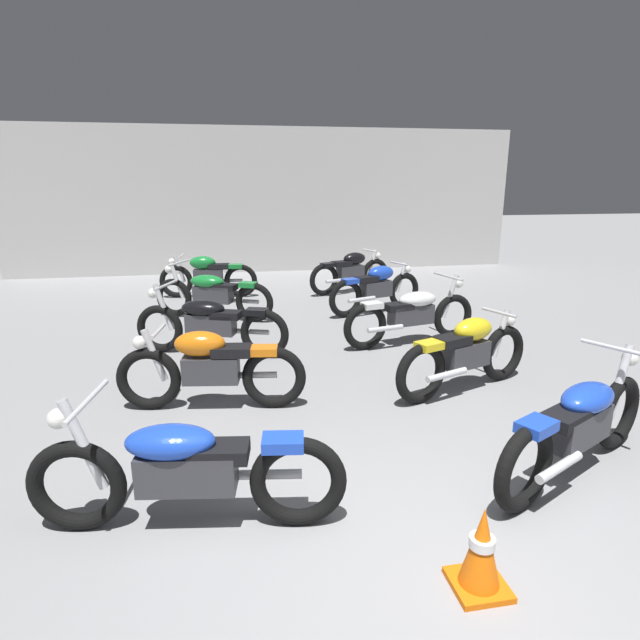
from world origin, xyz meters
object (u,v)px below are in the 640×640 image
(motorcycle_right_row_4, at_px, (351,271))
(motorcycle_left_row_4, at_px, (208,275))
(motorcycle_left_row_2, at_px, (210,323))
(motorcycle_left_row_3, at_px, (212,293))
(motorcycle_right_row_2, at_px, (412,313))
(motorcycle_left_row_0, at_px, (185,468))
(motorcycle_right_row_0, at_px, (579,424))
(motorcycle_left_row_1, at_px, (210,367))
(motorcycle_right_row_1, at_px, (466,352))
(motorcycle_right_row_3, at_px, (376,288))
(traffic_cone, at_px, (481,550))

(motorcycle_right_row_4, bearing_deg, motorcycle_left_row_4, 178.74)
(motorcycle_left_row_2, distance_m, motorcycle_left_row_4, 3.69)
(motorcycle_left_row_3, xyz_separation_m, motorcycle_left_row_4, (-0.11, 1.76, 0.01))
(motorcycle_right_row_2, bearing_deg, motorcycle_left_row_4, 128.91)
(motorcycle_left_row_0, xyz_separation_m, motorcycle_right_row_0, (3.06, 0.10, 0.00))
(motorcycle_left_row_1, relative_size, motorcycle_right_row_2, 0.92)
(motorcycle_right_row_2, xyz_separation_m, motorcycle_right_row_4, (-0.02, 3.64, 0.01))
(motorcycle_left_row_0, relative_size, motorcycle_left_row_3, 1.07)
(motorcycle_left_row_2, xyz_separation_m, motorcycle_left_row_3, (0.01, 1.92, 0.00))
(motorcycle_left_row_3, xyz_separation_m, motorcycle_right_row_1, (2.85, -3.75, 0.01))
(motorcycle_right_row_2, bearing_deg, motorcycle_left_row_1, -148.31)
(motorcycle_right_row_0, bearing_deg, motorcycle_right_row_2, 91.18)
(motorcycle_left_row_1, relative_size, motorcycle_right_row_1, 1.05)
(motorcycle_left_row_4, height_order, motorcycle_right_row_1, same)
(motorcycle_left_row_1, distance_m, motorcycle_left_row_3, 3.70)
(motorcycle_right_row_0, bearing_deg, motorcycle_left_row_0, -178.06)
(motorcycle_left_row_4, relative_size, motorcycle_right_row_3, 1.04)
(motorcycle_left_row_1, height_order, motorcycle_left_row_2, motorcycle_left_row_2)
(motorcycle_right_row_1, relative_size, motorcycle_right_row_3, 1.00)
(motorcycle_left_row_0, relative_size, motorcycle_left_row_1, 1.10)
(motorcycle_right_row_1, bearing_deg, motorcycle_left_row_1, 179.13)
(motorcycle_right_row_4, xyz_separation_m, traffic_cone, (-1.25, -8.25, -0.20))
(motorcycle_right_row_3, height_order, motorcycle_right_row_4, same)
(motorcycle_left_row_3, relative_size, traffic_cone, 3.73)
(motorcycle_left_row_1, relative_size, motorcycle_right_row_4, 1.04)
(motorcycle_left_row_4, bearing_deg, motorcycle_right_row_0, -67.28)
(motorcycle_right_row_1, relative_size, motorcycle_right_row_2, 0.88)
(motorcycle_right_row_4, bearing_deg, motorcycle_left_row_3, -149.31)
(motorcycle_right_row_4, bearing_deg, motorcycle_right_row_2, -89.67)
(motorcycle_right_row_3, bearing_deg, motorcycle_left_row_1, -128.42)
(motorcycle_left_row_3, xyz_separation_m, motorcycle_right_row_3, (2.89, -0.09, 0.01))
(motorcycle_left_row_3, bearing_deg, motorcycle_right_row_0, -62.03)
(motorcycle_right_row_0, distance_m, motorcycle_right_row_1, 1.81)
(motorcycle_left_row_2, bearing_deg, motorcycle_left_row_4, 91.64)
(motorcycle_left_row_2, xyz_separation_m, motorcycle_right_row_3, (2.90, 1.83, 0.01))
(motorcycle_left_row_4, height_order, motorcycle_right_row_2, motorcycle_right_row_2)
(traffic_cone, bearing_deg, motorcycle_left_row_4, 101.70)
(motorcycle_left_row_4, distance_m, motorcycle_right_row_0, 7.93)
(motorcycle_left_row_4, xyz_separation_m, motorcycle_right_row_0, (3.06, -7.31, -0.01))
(motorcycle_right_row_3, xyz_separation_m, motorcycle_right_row_4, (-0.04, 1.78, 0.00))
(motorcycle_left_row_2, relative_size, traffic_cone, 3.85)
(motorcycle_right_row_1, xyz_separation_m, motorcycle_right_row_4, (0.01, 5.44, 0.00))
(motorcycle_right_row_2, distance_m, motorcycle_right_row_3, 1.85)
(motorcycle_left_row_3, distance_m, motorcycle_right_row_4, 3.32)
(motorcycle_right_row_2, height_order, motorcycle_right_row_4, motorcycle_right_row_2)
(motorcycle_left_row_4, bearing_deg, motorcycle_right_row_4, -1.26)
(motorcycle_right_row_0, height_order, motorcycle_right_row_4, motorcycle_right_row_0)
(motorcycle_left_row_2, xyz_separation_m, motorcycle_right_row_1, (2.86, -1.82, 0.01))
(motorcycle_right_row_1, distance_m, motorcycle_right_row_3, 3.66)
(motorcycle_left_row_0, bearing_deg, motorcycle_left_row_4, 90.05)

